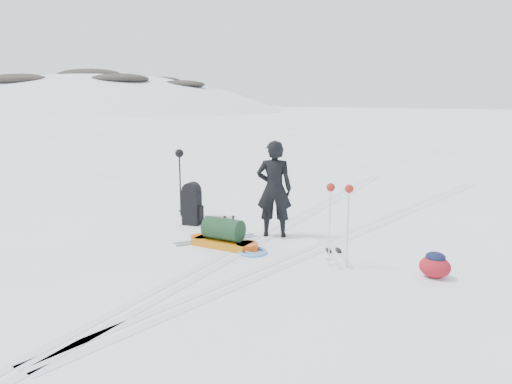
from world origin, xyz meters
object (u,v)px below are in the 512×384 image
(expedition_rucksack, at_px, (195,205))
(ski_poles_black, at_px, (180,161))
(skier, at_px, (274,189))
(pulk_sled, at_px, (223,236))

(expedition_rucksack, height_order, ski_poles_black, ski_poles_black)
(skier, xyz_separation_m, ski_poles_black, (-2.67, 0.33, 0.32))
(expedition_rucksack, xyz_separation_m, ski_poles_black, (-0.78, 0.44, 0.84))
(skier, height_order, ski_poles_black, skier)
(skier, height_order, pulk_sled, skier)
(skier, xyz_separation_m, expedition_rucksack, (-1.89, -0.11, -0.52))
(pulk_sled, relative_size, ski_poles_black, 0.92)
(expedition_rucksack, bearing_deg, skier, -8.56)
(skier, relative_size, pulk_sled, 1.33)
(skier, distance_m, pulk_sled, 1.40)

